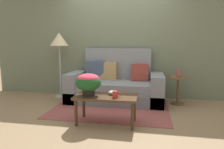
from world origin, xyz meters
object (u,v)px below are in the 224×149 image
coffee_mug (115,94)px  table_vase (179,73)px  potted_plant (88,82)px  side_table (178,86)px  floor_lamp (59,42)px  couch (115,86)px  snack_bowl (112,92)px  coffee_table (106,99)px

coffee_mug → table_vase: 1.77m
potted_plant → side_table: bearing=41.0°
coffee_mug → table_vase: bearing=51.6°
side_table → potted_plant: (-1.55, -1.34, 0.27)m
side_table → potted_plant: bearing=-139.0°
floor_lamp → coffee_mug: size_ratio=11.76×
couch → coffee_mug: 1.44m
floor_lamp → table_vase: size_ratio=7.62×
side_table → table_vase: size_ratio=2.91×
potted_plant → snack_bowl: (0.37, 0.11, -0.18)m
floor_lamp → coffee_table: bearing=-45.6°
table_vase → coffee_table: bearing=-134.3°
coffee_table → table_vase: table_vase is taller
coffee_table → coffee_mug: size_ratio=7.60×
side_table → coffee_mug: (-1.10, -1.40, 0.11)m
table_vase → couch: bearing=178.8°
floor_lamp → coffee_mug: 2.36m
potted_plant → table_vase: potted_plant is taller
snack_bowl → couch: bearing=97.3°
couch → coffee_table: bearing=-87.0°
coffee_table → snack_bowl: snack_bowl is taller
coffee_table → table_vase: bearing=45.7°
side_table → snack_bowl: side_table is taller
coffee_table → potted_plant: 0.40m
coffee_mug → couch: bearing=99.5°
floor_lamp → table_vase: bearing=-3.6°
floor_lamp → potted_plant: 1.99m
coffee_table → coffee_mug: 0.22m
potted_plant → floor_lamp: bearing=127.5°
potted_plant → table_vase: 2.03m
couch → table_vase: bearing=-1.2°
table_vase → potted_plant: bearing=-139.3°
coffee_table → potted_plant: potted_plant is taller
floor_lamp → potted_plant: size_ratio=3.79×
floor_lamp → table_vase: 2.77m
coffee_table → side_table: 1.82m
couch → coffee_mug: bearing=-80.5°
side_table → couch: bearing=179.5°
side_table → coffee_mug: side_table is taller
coffee_mug → snack_bowl: coffee_mug is taller
couch → floor_lamp: size_ratio=1.35×
coffee_table → snack_bowl: (0.09, 0.08, 0.10)m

